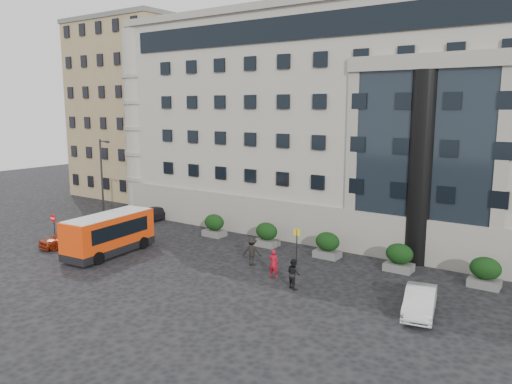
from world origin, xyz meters
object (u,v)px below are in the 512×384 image
(hedge_a, at_px, (214,225))
(white_taxi, at_px, (420,301))
(minibus, at_px, (109,232))
(parked_car_a, at_px, (66,237))
(hedge_b, at_px, (267,234))
(hedge_e, at_px, (485,272))
(hedge_c, at_px, (327,245))
(parked_car_b, at_px, (106,222))
(red_truck, at_px, (196,198))
(pedestrian_c, at_px, (252,251))
(parked_car_c, at_px, (151,215))
(street_lamp, at_px, (103,183))
(bus_stop_sign, at_px, (297,241))
(parked_car_d, at_px, (170,197))
(no_entry_sign, at_px, (54,223))
(pedestrian_a, at_px, (274,264))
(pedestrian_b, at_px, (294,274))
(hedge_d, at_px, (399,257))

(hedge_a, distance_m, white_taxi, 19.78)
(minibus, xyz_separation_m, parked_car_a, (-4.46, -0.56, -0.93))
(hedge_b, height_order, white_taxi, hedge_b)
(hedge_a, relative_size, minibus, 0.25)
(hedge_e, bearing_deg, hedge_c, 180.00)
(white_taxi, bearing_deg, parked_car_b, 163.13)
(minibus, distance_m, red_truck, 16.47)
(hedge_c, xyz_separation_m, pedestrian_c, (-3.40, -4.50, 0.04))
(pedestrian_c, bearing_deg, red_truck, -57.38)
(red_truck, distance_m, parked_car_a, 16.16)
(parked_car_b, bearing_deg, parked_car_c, 81.08)
(street_lamp, distance_m, parked_car_b, 3.95)
(parked_car_b, bearing_deg, white_taxi, -5.81)
(parked_car_c, height_order, white_taxi, white_taxi)
(hedge_a, distance_m, red_truck, 11.13)
(hedge_e, height_order, bus_stop_sign, bus_stop_sign)
(parked_car_d, bearing_deg, no_entry_sign, -80.33)
(red_truck, distance_m, pedestrian_a, 22.18)
(hedge_a, height_order, street_lamp, street_lamp)
(pedestrian_c, bearing_deg, pedestrian_b, 134.53)
(parked_car_d, height_order, white_taxi, parked_car_d)
(hedge_c, bearing_deg, red_truck, 158.84)
(hedge_b, height_order, hedge_c, same)
(hedge_d, relative_size, red_truck, 0.40)
(hedge_e, xyz_separation_m, parked_car_c, (-29.20, 0.87, -0.32))
(no_entry_sign, distance_m, minibus, 5.99)
(pedestrian_b, bearing_deg, hedge_b, -18.58)
(pedestrian_a, bearing_deg, hedge_d, -142.66)
(pedestrian_a, bearing_deg, hedge_e, -159.11)
(hedge_a, bearing_deg, pedestrian_c, -32.72)
(hedge_a, height_order, white_taxi, hedge_a)
(no_entry_sign, distance_m, parked_car_b, 5.12)
(parked_car_d, bearing_deg, minibus, -62.25)
(street_lamp, xyz_separation_m, parked_car_d, (-5.06, 12.81, -3.64))
(parked_car_b, bearing_deg, parked_car_d, 107.45)
(no_entry_sign, relative_size, red_truck, 0.50)
(hedge_a, relative_size, parked_car_d, 0.35)
(no_entry_sign, xyz_separation_m, minibus, (5.96, 0.55, -0.03))
(hedge_d, distance_m, pedestrian_b, 7.80)
(minibus, bearing_deg, hedge_b, 39.77)
(bus_stop_sign, bearing_deg, street_lamp, -173.46)
(hedge_b, xyz_separation_m, minibus, (-8.24, -8.29, 0.69))
(hedge_d, distance_m, parked_car_c, 24.02)
(hedge_e, xyz_separation_m, street_lamp, (-28.74, -4.80, 3.44))
(no_entry_sign, bearing_deg, parked_car_d, 103.35)
(hedge_a, bearing_deg, minibus, -110.12)
(hedge_d, height_order, red_truck, red_truck)
(hedge_e, height_order, pedestrian_b, hedge_e)
(hedge_d, xyz_separation_m, red_truck, (-24.01, 7.28, 0.33))
(hedge_d, xyz_separation_m, street_lamp, (-23.54, -4.80, 3.44))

